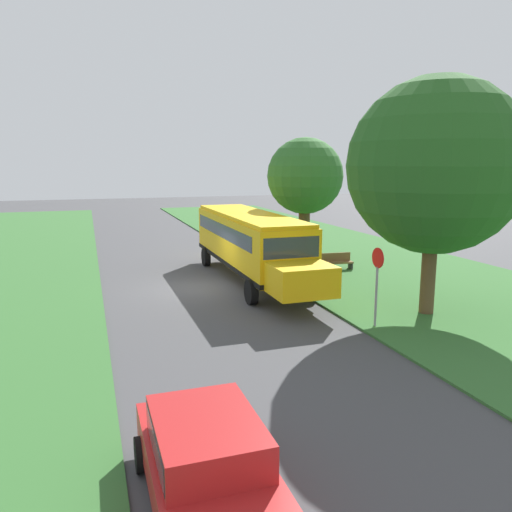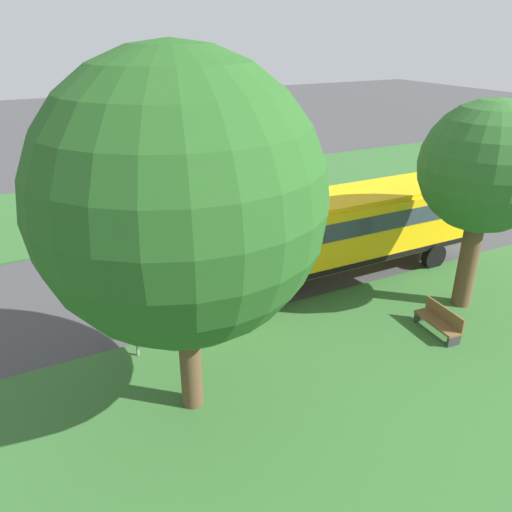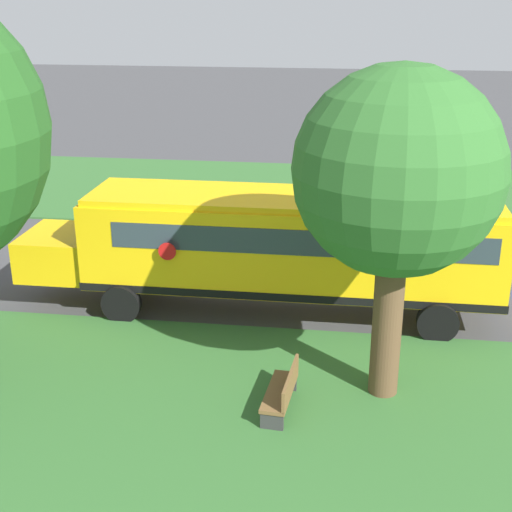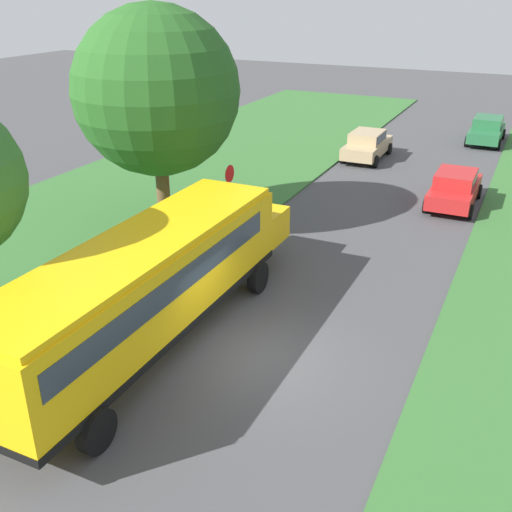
% 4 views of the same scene
% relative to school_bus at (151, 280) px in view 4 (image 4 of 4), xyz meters
% --- Properties ---
extents(ground_plane, '(120.00, 120.00, 0.00)m').
position_rel_school_bus_xyz_m(ground_plane, '(2.77, 0.65, -1.92)').
color(ground_plane, '#424244').
extents(school_bus, '(2.84, 12.42, 3.16)m').
position_rel_school_bus_xyz_m(school_bus, '(0.00, 0.00, 0.00)').
color(school_bus, yellow).
rests_on(school_bus, ground).
extents(car_red_nearest, '(2.02, 4.40, 1.56)m').
position_rel_school_bus_xyz_m(car_red_nearest, '(5.57, 14.96, -1.05)').
color(car_red_nearest, '#B21E1E').
rests_on(car_red_nearest, ground).
extents(car_tan_middle, '(2.02, 4.40, 1.56)m').
position_rel_school_bus_xyz_m(car_tan_middle, '(-0.03, 20.87, -1.05)').
color(car_tan_middle, tan).
rests_on(car_tan_middle, ground).
extents(car_green_furthest, '(2.02, 4.40, 1.56)m').
position_rel_school_bus_xyz_m(car_green_furthest, '(5.57, 27.68, -1.05)').
color(car_green_furthest, '#236038').
rests_on(car_green_furthest, ground).
extents(oak_tree_roadside_mid, '(6.15, 6.15, 8.45)m').
position_rel_school_bus_xyz_m(oak_tree_roadside_mid, '(-4.59, 7.16, 3.35)').
color(oak_tree_roadside_mid, brown).
rests_on(oak_tree_roadside_mid, ground).
extents(stop_sign, '(0.08, 0.68, 2.74)m').
position_rel_school_bus_xyz_m(stop_sign, '(-1.83, 7.93, -0.19)').
color(stop_sign, gray).
rests_on(stop_sign, ground).
extents(park_bench, '(1.64, 0.63, 0.92)m').
position_rel_school_bus_xyz_m(park_bench, '(-4.85, -0.59, -1.45)').
color(park_bench, brown).
rests_on(park_bench, ground).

